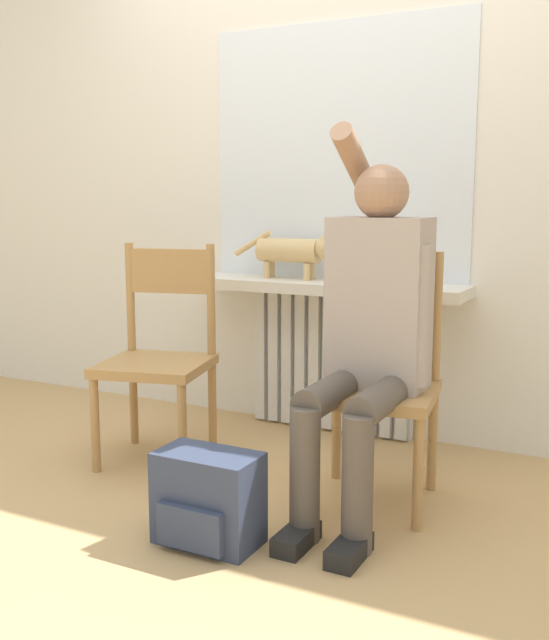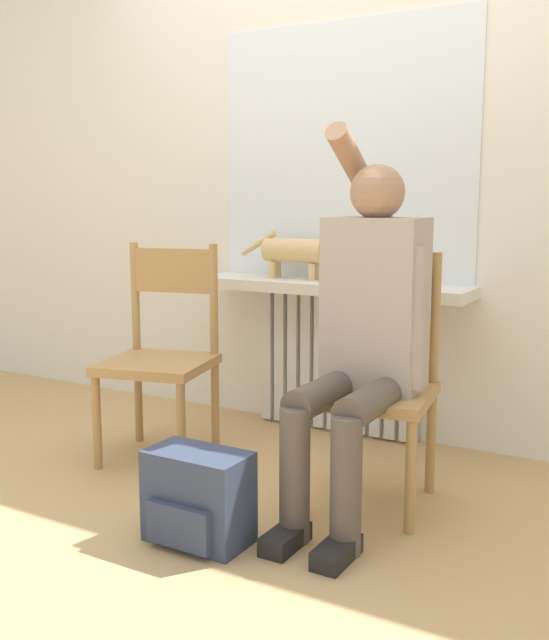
# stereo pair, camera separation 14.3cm
# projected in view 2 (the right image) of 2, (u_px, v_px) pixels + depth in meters

# --- Properties ---
(ground_plane) EXTENTS (12.00, 12.00, 0.00)m
(ground_plane) POSITION_uv_depth(u_px,v_px,m) (193.00, 517.00, 2.61)
(ground_plane) COLOR tan
(wall_with_window) EXTENTS (7.00, 0.06, 2.70)m
(wall_with_window) POSITION_uv_depth(u_px,v_px,m) (347.00, 143.00, 3.44)
(wall_with_window) COLOR white
(wall_with_window) RESTS_ON ground_plane
(radiator) EXTENTS (0.80, 0.08, 0.68)m
(radiator) POSITION_uv_depth(u_px,v_px,m) (337.00, 361.00, 3.53)
(radiator) COLOR silver
(radiator) RESTS_ON ground_plane
(windowsill) EXTENTS (1.31, 0.29, 0.05)m
(windowsill) POSITION_uv_depth(u_px,v_px,m) (328.00, 287.00, 3.39)
(windowsill) COLOR silver
(windowsill) RESTS_ON radiator
(window_glass) EXTENTS (1.26, 0.01, 1.16)m
(window_glass) POSITION_uv_depth(u_px,v_px,m) (343.00, 152.00, 3.42)
(window_glass) COLOR white
(window_glass) RESTS_ON windowsill
(chair_left) EXTENTS (0.51, 0.51, 0.91)m
(chair_left) POSITION_uv_depth(u_px,v_px,m) (161.00, 352.00, 3.17)
(chair_left) COLOR #B2844C
(chair_left) RESTS_ON ground_plane
(chair_right) EXTENTS (0.48, 0.48, 0.91)m
(chair_right) POSITION_uv_depth(u_px,v_px,m) (374.00, 379.00, 2.69)
(chair_right) COLOR #B2844C
(chair_right) RESTS_ON ground_plane
(person) EXTENTS (0.36, 0.96, 1.36)m
(person) POSITION_uv_depth(u_px,v_px,m) (365.00, 325.00, 2.56)
(person) COLOR brown
(person) RESTS_ON ground_plane
(cat) EXTENTS (0.52, 0.11, 0.22)m
(cat) POSITION_uv_depth(u_px,v_px,m) (300.00, 251.00, 3.46)
(cat) COLOR #DBB77A
(cat) RESTS_ON windowsill
(backpack) EXTENTS (0.33, 0.22, 0.30)m
(backpack) POSITION_uv_depth(u_px,v_px,m) (198.00, 498.00, 2.40)
(backpack) COLOR #333D56
(backpack) RESTS_ON ground_plane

